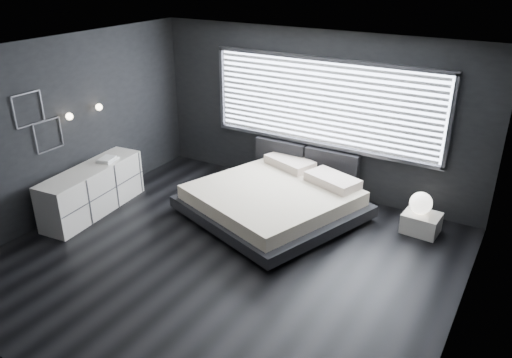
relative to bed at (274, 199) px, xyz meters
The scene contains 12 objects.
room 1.85m from the bed, 88.44° to the right, with size 6.04×6.00×2.80m.
window 1.81m from the bed, 78.78° to the left, with size 4.14×0.09×1.52m.
headboard 1.19m from the bed, 90.74° to the left, with size 1.96×0.16×0.52m.
sconce_near 3.44m from the bed, 153.23° to the right, with size 0.18×0.11×0.11m.
sconce_far 3.24m from the bed, 163.65° to the right, with size 0.18×0.11×0.11m.
wall_art_upper 3.90m from the bed, 145.28° to the right, with size 0.01×0.48×0.48m.
wall_art_lower 3.60m from the bed, 148.71° to the right, with size 0.01×0.48×0.48m.
bed is the anchor object (origin of this frame).
nightstand 2.29m from the bed, 17.39° to the left, with size 0.53×0.44×0.31m, color silver.
orb_lamp 2.25m from the bed, 18.02° to the left, with size 0.33×0.33×0.33m, color white.
dresser 2.96m from the bed, 151.95° to the right, with size 0.74×1.97×0.77m.
book_stack 2.82m from the bed, 158.23° to the right, with size 0.29×0.36×0.07m.
Camera 1 is at (3.40, -4.81, 3.88)m, focal length 35.00 mm.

